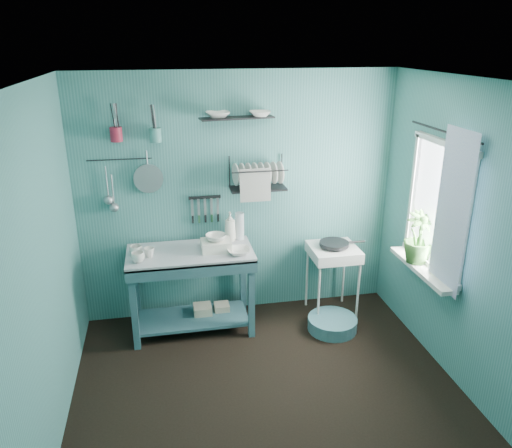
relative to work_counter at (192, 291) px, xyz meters
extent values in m
plane|color=black|center=(0.54, -1.15, -0.43)|extent=(3.20, 3.20, 0.00)
plane|color=silver|center=(0.54, -1.15, 2.07)|extent=(3.20, 3.20, 0.00)
plane|color=#3A7774|center=(0.54, 0.35, 0.82)|extent=(3.20, 0.00, 3.20)
plane|color=#3A7774|center=(0.54, -2.65, 0.82)|extent=(3.20, 0.00, 3.20)
plane|color=#3A7774|center=(-1.06, -1.15, 0.82)|extent=(0.00, 3.00, 3.00)
plane|color=#3A7774|center=(2.14, -1.15, 0.82)|extent=(0.00, 3.00, 3.00)
cube|color=#2D555E|center=(0.00, 0.00, 0.00)|extent=(1.28, 0.78, 0.85)
imported|color=silver|center=(-0.48, -0.16, 0.47)|extent=(0.12, 0.12, 0.10)
imported|color=silver|center=(-0.38, -0.06, 0.47)|extent=(0.14, 0.14, 0.09)
imported|color=silver|center=(-0.50, 0.00, 0.47)|extent=(0.17, 0.17, 0.10)
cube|color=silver|center=(0.25, -0.02, 0.48)|extent=(0.28, 0.22, 0.10)
imported|color=silver|center=(0.25, -0.02, 0.56)|extent=(0.20, 0.19, 0.06)
imported|color=silver|center=(0.42, 0.20, 0.58)|extent=(0.12, 0.12, 0.30)
cylinder|color=silver|center=(0.52, 0.22, 0.57)|extent=(0.09, 0.09, 0.28)
imported|color=silver|center=(0.45, -0.15, 0.45)|extent=(0.22, 0.22, 0.05)
cube|color=silver|center=(1.46, 0.03, -0.04)|extent=(0.50, 0.50, 0.77)
cylinder|color=black|center=(1.46, 0.03, 0.38)|extent=(0.30, 0.30, 0.03)
cube|color=black|center=(0.19, 0.32, 0.86)|extent=(0.32, 0.02, 0.03)
cube|color=black|center=(0.71, 0.22, 1.10)|extent=(0.56, 0.25, 0.32)
cube|color=black|center=(0.51, 0.25, 1.64)|extent=(0.72, 0.26, 0.01)
imported|color=silver|center=(0.33, 0.25, 1.63)|extent=(0.23, 0.23, 0.06)
imported|color=silver|center=(0.73, 0.25, 1.64)|extent=(0.23, 0.23, 0.05)
cylinder|color=maroon|center=(-0.60, 0.27, 1.52)|extent=(0.11, 0.11, 0.13)
cylinder|color=teal|center=(-0.25, 0.27, 1.50)|extent=(0.11, 0.11, 0.13)
cylinder|color=#A0A2A7|center=(-0.34, 0.30, 1.08)|extent=(0.28, 0.03, 0.28)
cylinder|color=#A0A2A7|center=(-0.73, 0.31, 1.07)|extent=(0.01, 0.01, 0.30)
cylinder|color=#A0A2A7|center=(-0.69, 0.31, 0.99)|extent=(0.01, 0.01, 0.30)
cylinder|color=black|center=(-0.60, 0.32, 1.28)|extent=(0.60, 0.01, 0.01)
plane|color=white|center=(2.12, -0.70, 0.97)|extent=(0.00, 1.10, 1.10)
cube|color=silver|center=(2.04, -0.70, 0.38)|extent=(0.16, 0.95, 0.04)
plane|color=white|center=(2.06, -1.00, 1.02)|extent=(0.00, 1.35, 1.35)
cylinder|color=black|center=(2.08, -0.70, 1.62)|extent=(0.02, 1.05, 0.02)
imported|color=#336227|center=(2.04, -0.59, 0.65)|extent=(0.30, 0.30, 0.48)
cube|color=tan|center=(0.10, 0.05, -0.32)|extent=(0.18, 0.18, 0.22)
cube|color=tan|center=(0.30, 0.08, -0.33)|extent=(0.15, 0.15, 0.20)
cylinder|color=teal|center=(1.37, -0.29, -0.36)|extent=(0.49, 0.49, 0.13)
camera|label=1|loc=(-0.21, -4.42, 2.34)|focal=35.00mm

